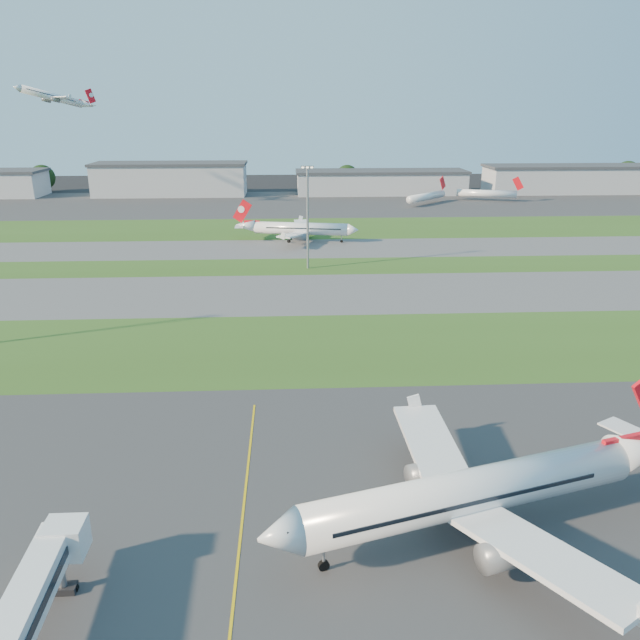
{
  "coord_description": "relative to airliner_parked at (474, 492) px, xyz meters",
  "views": [
    {
      "loc": [
        10.06,
        -48.31,
        38.97
      ],
      "look_at": [
        14.91,
        45.79,
        7.0
      ],
      "focal_mm": 35.0,
      "sensor_mm": 36.0,
      "label": 1
    }
  ],
  "objects": [
    {
      "name": "tree_far_east",
      "position": [
        157.76,
        269.63,
        2.83
      ],
      "size": [
        12.65,
        12.65,
        13.8
      ],
      "color": "black",
      "rests_on": "ground"
    },
    {
      "name": "tree_west",
      "position": [
        -137.24,
        268.63,
        2.5
      ],
      "size": [
        12.1,
        12.1,
        13.2
      ],
      "color": "black",
      "rests_on": "ground"
    },
    {
      "name": "light_mast_centre",
      "position": [
        -12.24,
        106.63,
        10.18
      ],
      "size": [
        3.2,
        0.7,
        25.8
      ],
      "color": "gray",
      "rests_on": "ground"
    },
    {
      "name": "hangar_west",
      "position": [
        -72.24,
        253.63,
        3.0
      ],
      "size": [
        71.4,
        23.0,
        15.2
      ],
      "color": "#9FA1A7",
      "rests_on": "ground"
    },
    {
      "name": "tree_mid_west",
      "position": [
        -47.24,
        264.63,
        1.2
      ],
      "size": [
        9.9,
        9.9,
        10.8
      ],
      "color": "black",
      "rests_on": "ground"
    },
    {
      "name": "airliner_departing",
      "position": [
        -107.03,
        210.34,
        38.73
      ],
      "size": [
        23.2,
        20.36,
        9.03
      ],
      "rotation": [
        0.0,
        0.0,
        0.7
      ],
      "color": "white"
    },
    {
      "name": "tree_east",
      "position": [
        87.76,
        265.63,
        1.53
      ],
      "size": [
        10.45,
        10.45,
        11.4
      ],
      "color": "black",
      "rests_on": "ground"
    },
    {
      "name": "hangar_far_east",
      "position": [
        127.76,
        253.63,
        2.0
      ],
      "size": [
        96.9,
        23.0,
        13.2
      ],
      "color": "#9FA1A7",
      "rests_on": "ground"
    },
    {
      "name": "taxiway_a",
      "position": [
        -27.24,
        83.63,
        -4.63
      ],
      "size": [
        300.0,
        32.0,
        0.01
      ],
      "primitive_type": "cube",
      "color": "#515154",
      "rests_on": "ground"
    },
    {
      "name": "grass_strip_c",
      "position": [
        -27.24,
        163.63,
        -4.63
      ],
      "size": [
        300.0,
        40.0,
        0.01
      ],
      "primitive_type": "cube",
      "color": "#32541C",
      "rests_on": "ground"
    },
    {
      "name": "mini_jet_near",
      "position": [
        42.51,
        218.21,
        -1.35
      ],
      "size": [
        21.2,
        21.7,
        9.48
      ],
      "rotation": [
        0.0,
        0.0,
        0.8
      ],
      "color": "white",
      "rests_on": "ground"
    },
    {
      "name": "hangar_east",
      "position": [
        27.76,
        253.63,
        1.0
      ],
      "size": [
        81.6,
        23.0,
        11.2
      ],
      "color": "#9FA1A7",
      "rests_on": "ground"
    },
    {
      "name": "airliner_taxiing",
      "position": [
        -13.54,
        141.08,
        -0.68
      ],
      "size": [
        35.76,
        30.05,
        11.26
      ],
      "rotation": [
        0.0,
        0.0,
        2.95
      ],
      "color": "white",
      "rests_on": "ground"
    },
    {
      "name": "mini_jet_far",
      "position": [
        71.63,
        227.03,
        -1.35
      ],
      "size": [
        27.67,
        11.27,
        9.48
      ],
      "rotation": [
        0.0,
        0.0,
        -0.32
      ],
      "color": "white",
      "rests_on": "ground"
    },
    {
      "name": "yellow_line",
      "position": [
        -22.24,
        -1.37,
        -4.63
      ],
      "size": [
        0.25,
        60.0,
        0.02
      ],
      "primitive_type": "cube",
      "color": "gold",
      "rests_on": "ground"
    },
    {
      "name": "airliner_parked",
      "position": [
        0.0,
        0.0,
        0.0
      ],
      "size": [
        41.15,
        34.62,
        13.2
      ],
      "rotation": [
        0.0,
        0.0,
        0.29
      ],
      "color": "white",
      "rests_on": "ground"
    },
    {
      "name": "grass_strip_b",
      "position": [
        -27.24,
        108.63,
        -4.63
      ],
      "size": [
        300.0,
        18.0,
        0.01
      ],
      "primitive_type": "cube",
      "color": "#32541C",
      "rests_on": "ground"
    },
    {
      "name": "tree_mid_east",
      "position": [
        12.76,
        267.63,
        2.18
      ],
      "size": [
        11.55,
        11.55,
        12.6
      ],
      "color": "black",
      "rests_on": "ground"
    },
    {
      "name": "taxiway_b",
      "position": [
        -27.24,
        130.63,
        -4.63
      ],
      "size": [
        300.0,
        26.0,
        0.01
      ],
      "primitive_type": "cube",
      "color": "#515154",
      "rests_on": "ground"
    },
    {
      "name": "grass_strip_a",
      "position": [
        -27.24,
        50.63,
        -4.63
      ],
      "size": [
        300.0,
        34.0,
        0.01
      ],
      "primitive_type": "cube",
      "color": "#32541C",
      "rests_on": "ground"
    },
    {
      "name": "apron_far",
      "position": [
        -27.24,
        223.63,
        -4.63
      ],
      "size": [
        400.0,
        80.0,
        0.01
      ],
      "primitive_type": "cube",
      "color": "#333335",
      "rests_on": "ground"
    },
    {
      "name": "ground",
      "position": [
        -27.24,
        -1.37,
        -4.63
      ],
      "size": [
        700.0,
        700.0,
        0.0
      ],
      "primitive_type": "plane",
      "color": "black",
      "rests_on": "ground"
    },
    {
      "name": "apron_near",
      "position": [
        -27.24,
        -1.37,
        -4.63
      ],
      "size": [
        300.0,
        70.0,
        0.01
      ],
      "primitive_type": "cube",
      "color": "#333335",
      "rests_on": "ground"
    }
  ]
}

